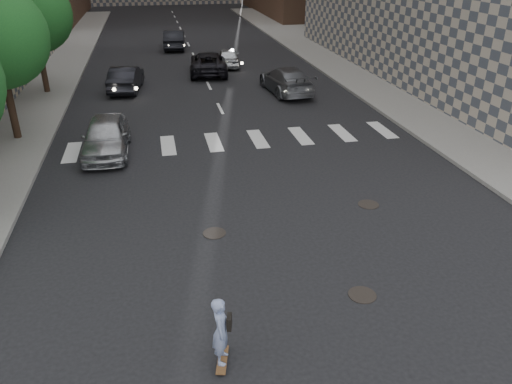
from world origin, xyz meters
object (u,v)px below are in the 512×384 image
(traffic_car_e, at_px, (174,39))
(traffic_car_a, at_px, (126,78))
(silver_sedan, at_px, (106,136))
(traffic_car_c, at_px, (209,63))
(tree_c, at_px, (34,10))
(skateboarder, at_px, (221,331))
(traffic_car_d, at_px, (228,57))
(traffic_car_b, at_px, (286,80))

(traffic_car_e, bearing_deg, traffic_car_a, 79.35)
(silver_sedan, distance_m, traffic_car_a, 10.31)
(traffic_car_a, height_order, traffic_car_c, traffic_car_a)
(tree_c, distance_m, traffic_car_e, 15.72)
(skateboarder, xyz_separation_m, traffic_car_d, (4.58, 28.26, -0.19))
(traffic_car_d, bearing_deg, skateboarder, 87.78)
(traffic_car_a, distance_m, traffic_car_e, 13.63)
(silver_sedan, height_order, traffic_car_b, silver_sedan)
(silver_sedan, bearing_deg, traffic_car_e, 81.28)
(silver_sedan, height_order, traffic_car_a, silver_sedan)
(traffic_car_b, relative_size, traffic_car_e, 1.09)
(traffic_car_c, bearing_deg, traffic_car_e, -73.81)
(traffic_car_d, bearing_deg, traffic_car_e, -59.56)
(traffic_car_d, distance_m, traffic_car_e, 8.43)
(skateboarder, bearing_deg, traffic_car_d, 94.67)
(traffic_car_c, bearing_deg, traffic_car_d, -123.27)
(traffic_car_b, bearing_deg, traffic_car_a, -19.26)
(skateboarder, distance_m, traffic_car_a, 22.99)
(silver_sedan, distance_m, traffic_car_b, 12.54)
(skateboarder, distance_m, traffic_car_c, 26.42)
(traffic_car_d, relative_size, traffic_car_e, 0.82)
(tree_c, relative_size, traffic_car_d, 1.70)
(traffic_car_a, height_order, traffic_car_e, traffic_car_e)
(traffic_car_c, bearing_deg, traffic_car_a, 38.64)
(skateboarder, height_order, silver_sedan, skateboarder)
(skateboarder, bearing_deg, silver_sedan, 117.23)
(traffic_car_d, xyz_separation_m, traffic_car_e, (-3.36, 7.74, 0.12))
(tree_c, height_order, traffic_car_b, tree_c)
(tree_c, relative_size, traffic_car_a, 1.48)
(traffic_car_d, bearing_deg, traffic_car_c, 57.45)
(traffic_car_b, distance_m, traffic_car_c, 7.00)
(tree_c, bearing_deg, silver_sedan, -69.48)
(skateboarder, bearing_deg, tree_c, 120.56)
(tree_c, height_order, traffic_car_c, tree_c)
(skateboarder, xyz_separation_m, traffic_car_c, (2.93, 26.26, -0.13))
(traffic_car_b, xyz_separation_m, traffic_car_d, (-2.21, 7.84, -0.08))
(skateboarder, relative_size, traffic_car_b, 0.32)
(traffic_car_b, bearing_deg, traffic_car_c, -60.95)
(traffic_car_a, bearing_deg, traffic_car_c, -140.11)
(traffic_car_c, relative_size, traffic_car_d, 1.34)
(traffic_car_c, relative_size, traffic_car_e, 1.10)
(skateboarder, distance_m, traffic_car_d, 28.63)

